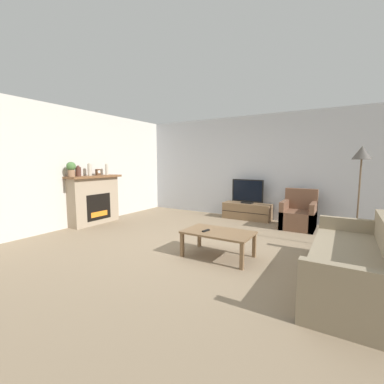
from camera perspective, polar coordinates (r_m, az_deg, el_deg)
name	(u,v)px	position (r m, az deg, el deg)	size (l,w,h in m)	color
ground_plane	(196,246)	(4.66, 0.86, -11.91)	(24.00, 24.00, 0.00)	#89755B
wall_back	(250,167)	(7.05, 12.69, 5.40)	(12.00, 0.06, 2.70)	silver
wall_left	(80,168)	(6.59, -23.66, 4.93)	(0.06, 12.00, 2.70)	beige
fireplace	(94,199)	(6.61, -20.93, -1.53)	(0.45, 1.34, 1.17)	tan
mantel_vase_left	(78,171)	(6.30, -23.96, 4.22)	(0.12, 0.12, 0.25)	#512D23
mantel_vase_centre_left	(90,170)	(6.48, -21.80, 4.66)	(0.09, 0.09, 0.31)	beige
mantel_vase_right	(107,169)	(6.79, -18.42, 4.81)	(0.07, 0.07, 0.29)	beige
mantel_clock	(98,172)	(6.62, -20.16, 4.15)	(0.08, 0.11, 0.15)	brown
potted_plant	(71,168)	(6.20, -25.26, 4.79)	(0.20, 0.20, 0.32)	#936B4C
tv_stand	(247,211)	(6.88, 12.11, -4.18)	(1.23, 0.44, 0.42)	brown
tv	(247,192)	(6.80, 12.21, -0.03)	(0.82, 0.18, 0.62)	black
armchair	(299,216)	(6.27, 22.61, -4.88)	(0.70, 0.76, 0.88)	brown
coffee_table	(218,234)	(4.08, 5.83, -9.34)	(1.06, 0.64, 0.41)	brown
remote	(206,231)	(4.06, 3.10, -8.56)	(0.07, 0.15, 0.02)	black
couch	(356,265)	(3.71, 32.66, -13.52)	(0.89, 2.27, 0.79)	gray
floor_lamp	(361,162)	(5.05, 33.48, 5.62)	(0.30, 0.30, 1.75)	black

